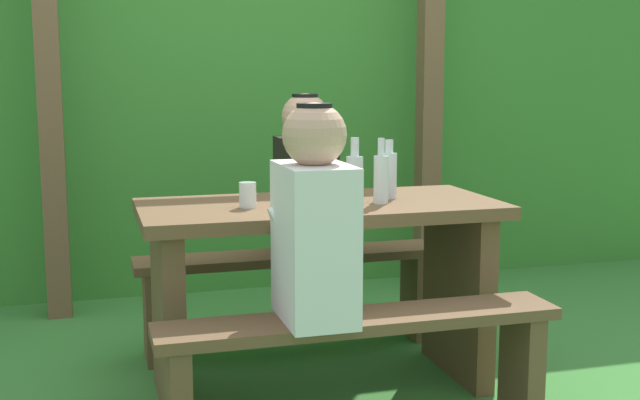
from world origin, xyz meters
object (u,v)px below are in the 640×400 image
at_px(bench_near, 361,352).
at_px(person_white_shirt, 314,221).
at_px(bottle_right, 381,177).
at_px(picnic_table, 320,264).
at_px(drinking_glass, 248,195).
at_px(bottle_center, 389,174).
at_px(person_black_coat, 305,180).
at_px(bottle_left, 355,176).
at_px(bench_far, 290,280).

xyz_separation_m(bench_near, person_white_shirt, (-0.16, 0.00, 0.46)).
xyz_separation_m(person_white_shirt, bottle_right, (0.38, 0.41, 0.08)).
xyz_separation_m(picnic_table, drinking_glass, (-0.29, -0.04, 0.29)).
distance_m(drinking_glass, bottle_center, 0.59).
height_order(person_black_coat, bottle_center, person_black_coat).
bearing_deg(person_black_coat, person_white_shirt, -103.43).
height_order(picnic_table, bench_near, picnic_table).
height_order(picnic_table, bottle_left, bottle_left).
bearing_deg(bench_near, bench_far, 90.00).
distance_m(bench_near, bottle_right, 0.72).
height_order(drinking_glass, bottle_center, bottle_center).
relative_size(picnic_table, bench_far, 1.00).
height_order(drinking_glass, bottle_right, bottle_right).
bearing_deg(bottle_left, bottle_right, -38.36).
distance_m(picnic_table, person_white_shirt, 0.59).
bearing_deg(bottle_right, bench_near, -117.93).
distance_m(person_black_coat, drinking_glass, 0.65).
xyz_separation_m(picnic_table, bottle_left, (0.14, -0.02, 0.35)).
height_order(bench_near, bench_far, same).
height_order(bench_near, person_black_coat, person_black_coat).
relative_size(picnic_table, bottle_right, 5.50).
height_order(drinking_glass, bottle_left, bottle_left).
bearing_deg(person_black_coat, bottle_center, -65.10).
xyz_separation_m(bench_near, bottle_left, (0.14, 0.48, 0.54)).
xyz_separation_m(picnic_table, person_white_shirt, (-0.16, -0.50, 0.27)).
distance_m(picnic_table, person_black_coat, 0.57).
xyz_separation_m(bench_far, drinking_glass, (-0.29, -0.54, 0.49)).
bearing_deg(person_white_shirt, bench_near, -1.16).
relative_size(bottle_right, bottle_center, 1.07).
relative_size(bench_far, drinking_glass, 14.62).
bearing_deg(bottle_right, drinking_glass, 174.46).
bearing_deg(person_white_shirt, drinking_glass, 105.82).
bearing_deg(bench_far, bottle_center, -58.29).
bearing_deg(person_black_coat, bench_far, 177.46).
xyz_separation_m(bench_far, person_black_coat, (0.07, -0.00, 0.46)).
bearing_deg(bench_near, bottle_left, 74.32).
xyz_separation_m(person_black_coat, bottle_right, (0.15, -0.59, 0.08)).
bearing_deg(bottle_right, bench_far, 110.50).
xyz_separation_m(bottle_right, bottle_center, (0.07, 0.11, -0.00)).
distance_m(bench_near, bottle_left, 0.74).
xyz_separation_m(person_white_shirt, drinking_glass, (-0.13, 0.46, 0.03)).
xyz_separation_m(bottle_left, bottle_right, (0.08, -0.07, 0.00)).
distance_m(bench_near, bottle_center, 0.81).
bearing_deg(bottle_right, bottle_left, 141.64).
xyz_separation_m(person_black_coat, drinking_glass, (-0.37, -0.54, 0.03)).
relative_size(drinking_glass, bottle_left, 0.38).
relative_size(picnic_table, drinking_glass, 14.62).
bearing_deg(picnic_table, bottle_center, 4.72).
bearing_deg(bottle_left, person_black_coat, 96.65).
height_order(person_white_shirt, person_black_coat, same).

